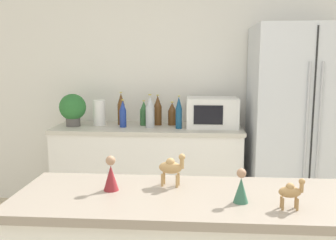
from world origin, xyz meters
TOP-DOWN VIEW (x-y plane):
  - wall_back at (0.00, 2.73)m, footprint 8.00×0.06m
  - back_counter at (-0.49, 2.40)m, footprint 1.80×0.63m
  - refrigerator at (0.92, 2.32)m, footprint 0.89×0.75m
  - potted_plant at (-1.22, 2.36)m, footprint 0.26×0.26m
  - paper_towel_roll at (-0.98, 2.44)m, footprint 0.12×0.12m
  - microwave at (0.12, 2.42)m, footprint 0.48×0.37m
  - back_bottle_0 at (-0.54, 2.46)m, footprint 0.08×0.08m
  - back_bottle_1 at (-0.46, 2.33)m, footprint 0.08×0.08m
  - back_bottle_2 at (-0.27, 2.49)m, footprint 0.08×0.08m
  - back_bottle_3 at (-0.77, 2.48)m, footprint 0.07×0.07m
  - back_bottle_4 at (-0.72, 2.34)m, footprint 0.06×0.06m
  - back_bottle_5 at (-0.19, 2.30)m, footprint 0.06×0.06m
  - back_bottle_6 at (-0.41, 2.48)m, footprint 0.08×0.08m
  - camel_figurine at (0.32, 0.21)m, footprint 0.09×0.04m
  - camel_figurine_second at (-0.14, 0.44)m, footprint 0.12×0.07m
  - wise_man_figurine_crimson at (0.14, 0.26)m, footprint 0.06×0.06m
  - wise_man_figurine_purple at (-0.39, 0.36)m, footprint 0.06×0.06m

SIDE VIEW (x-z plane):
  - back_counter at x=-0.49m, z-range 0.00..0.88m
  - refrigerator at x=0.92m, z-range 0.00..1.82m
  - back_bottle_2 at x=-0.27m, z-range 0.88..1.11m
  - back_bottle_0 at x=-0.54m, z-range 0.88..1.12m
  - paper_towel_roll at x=-0.98m, z-range 0.88..1.13m
  - back_bottle_4 at x=-0.72m, z-range 0.88..1.14m
  - wise_man_figurine_crimson at x=0.14m, z-range 0.95..1.09m
  - microwave at x=0.12m, z-range 0.88..1.16m
  - back_bottle_6 at x=-0.41m, z-range 0.88..1.17m
  - wise_man_figurine_purple at x=-0.39m, z-range 0.95..1.10m
  - back_bottle_5 at x=-0.19m, z-range 0.87..1.18m
  - camel_figurine at x=0.32m, z-range 0.97..1.09m
  - back_bottle_1 at x=-0.46m, z-range 0.87..1.19m
  - back_bottle_3 at x=-0.77m, z-range 0.87..1.20m
  - camel_figurine_second at x=-0.14m, z-range 0.97..1.12m
  - potted_plant at x=-1.22m, z-range 0.90..1.21m
  - wall_back at x=0.00m, z-range 0.00..2.55m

